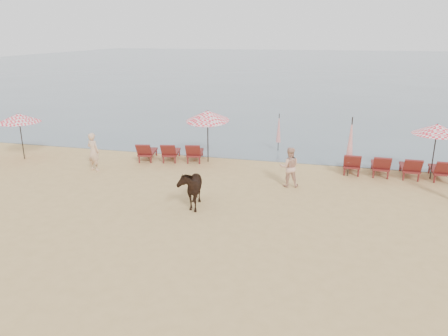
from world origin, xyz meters
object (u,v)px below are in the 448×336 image
(lounger_cluster_right, at_px, (395,166))
(beachgoer_right_a, at_px, (289,167))
(lounger_cluster_left, at_px, (171,152))
(beachgoer_left, at_px, (93,152))
(umbrella_open_right, at_px, (437,129))
(umbrella_open_left_a, at_px, (19,118))
(umbrella_closed_left, at_px, (279,128))
(cow, at_px, (190,187))
(umbrella_open_left_b, at_px, (208,116))
(umbrella_closed_right, at_px, (351,140))

(lounger_cluster_right, xyz_separation_m, beachgoer_right_a, (-4.39, -2.39, 0.34))
(lounger_cluster_left, height_order, beachgoer_left, beachgoer_left)
(beachgoer_left, bearing_deg, umbrella_open_right, -154.10)
(umbrella_open_left_a, xyz_separation_m, umbrella_closed_left, (12.15, 4.64, -0.84))
(lounger_cluster_right, distance_m, beachgoer_right_a, 5.01)
(lounger_cluster_left, bearing_deg, cow, -73.31)
(umbrella_open_right, xyz_separation_m, umbrella_closed_left, (-7.02, 2.94, -0.95))
(umbrella_open_left_a, relative_size, umbrella_open_right, 0.95)
(umbrella_open_right, bearing_deg, cow, -167.86)
(umbrella_open_right, distance_m, umbrella_closed_left, 7.67)
(umbrella_closed_left, xyz_separation_m, beachgoer_right_a, (1.15, -5.44, -0.42))
(lounger_cluster_left, relative_size, cow, 1.93)
(umbrella_closed_left, bearing_deg, umbrella_open_left_b, -137.46)
(cow, height_order, beachgoer_left, beachgoer_left)
(umbrella_closed_left, xyz_separation_m, cow, (-2.08, -8.49, -0.51))
(lounger_cluster_left, distance_m, umbrella_open_left_a, 7.58)
(umbrella_open_left_a, bearing_deg, lounger_cluster_right, 25.74)
(umbrella_open_right, distance_m, beachgoer_right_a, 6.52)
(lounger_cluster_right, height_order, umbrella_closed_left, umbrella_closed_left)
(umbrella_closed_right, bearing_deg, beachgoer_right_a, -140.19)
(cow, relative_size, beachgoer_right_a, 1.06)
(umbrella_open_right, xyz_separation_m, beachgoer_left, (-14.76, -2.50, -1.31))
(umbrella_closed_left, bearing_deg, lounger_cluster_right, -28.82)
(cow, bearing_deg, umbrella_open_left_b, 86.72)
(umbrella_open_left_b, relative_size, umbrella_closed_left, 1.30)
(umbrella_open_left_a, xyz_separation_m, beachgoer_right_a, (13.30, -0.79, -1.26))
(lounger_cluster_left, xyz_separation_m, beachgoer_left, (-2.85, -2.29, 0.41))
(lounger_cluster_left, height_order, beachgoer_right_a, beachgoer_right_a)
(cow, bearing_deg, lounger_cluster_left, 104.64)
(lounger_cluster_right, bearing_deg, umbrella_closed_left, 152.54)
(lounger_cluster_left, distance_m, beachgoer_left, 3.67)
(lounger_cluster_right, bearing_deg, beachgoer_right_a, -150.14)
(beachgoer_left, bearing_deg, umbrella_closed_right, -153.64)
(umbrella_open_left_b, bearing_deg, lounger_cluster_left, -152.52)
(lounger_cluster_right, bearing_deg, umbrella_closed_right, -167.58)
(umbrella_open_left_a, relative_size, umbrella_closed_right, 0.88)
(umbrella_open_right, relative_size, cow, 1.39)
(umbrella_open_left_a, height_order, umbrella_open_right, umbrella_open_right)
(beachgoer_right_a, bearing_deg, umbrella_closed_left, -89.51)
(umbrella_open_left_b, xyz_separation_m, cow, (0.99, -5.67, -1.54))
(umbrella_closed_right, distance_m, cow, 7.61)
(lounger_cluster_right, relative_size, beachgoer_right_a, 2.69)
(umbrella_open_left_a, distance_m, beachgoer_left, 4.64)
(umbrella_open_right, height_order, beachgoer_left, umbrella_open_right)
(umbrella_open_left_a, bearing_deg, lounger_cluster_left, 32.12)
(umbrella_closed_left, bearing_deg, beachgoer_left, -144.87)
(umbrella_closed_left, height_order, umbrella_closed_right, umbrella_closed_right)
(umbrella_open_left_b, distance_m, umbrella_closed_left, 4.30)
(umbrella_closed_right, xyz_separation_m, beachgoer_right_a, (-2.39, -2.00, -0.80))
(lounger_cluster_right, relative_size, umbrella_open_right, 1.83)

